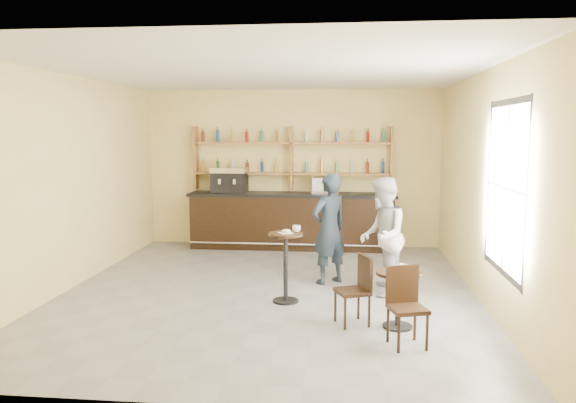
# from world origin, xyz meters

# --- Properties ---
(floor) EXTENTS (7.00, 7.00, 0.00)m
(floor) POSITION_xyz_m (0.00, 0.00, 0.00)
(floor) COLOR slate
(floor) RESTS_ON ground
(ceiling) EXTENTS (7.00, 7.00, 0.00)m
(ceiling) POSITION_xyz_m (0.00, 0.00, 3.20)
(ceiling) COLOR white
(ceiling) RESTS_ON wall_back
(wall_back) EXTENTS (7.00, 0.00, 7.00)m
(wall_back) POSITION_xyz_m (0.00, 3.50, 1.60)
(wall_back) COLOR #F4DC8A
(wall_back) RESTS_ON floor
(wall_front) EXTENTS (7.00, 0.00, 7.00)m
(wall_front) POSITION_xyz_m (0.00, -3.50, 1.60)
(wall_front) COLOR #F4DC8A
(wall_front) RESTS_ON floor
(wall_left) EXTENTS (0.00, 7.00, 7.00)m
(wall_left) POSITION_xyz_m (-3.00, 0.00, 1.60)
(wall_left) COLOR #F4DC8A
(wall_left) RESTS_ON floor
(wall_right) EXTENTS (0.00, 7.00, 7.00)m
(wall_right) POSITION_xyz_m (3.00, 0.00, 1.60)
(wall_right) COLOR #F4DC8A
(wall_right) RESTS_ON floor
(window_pane) EXTENTS (0.00, 2.00, 2.00)m
(window_pane) POSITION_xyz_m (2.99, -1.20, 1.70)
(window_pane) COLOR white
(window_pane) RESTS_ON wall_right
(window_frame) EXTENTS (0.04, 1.70, 2.10)m
(window_frame) POSITION_xyz_m (2.99, -1.20, 1.70)
(window_frame) COLOR black
(window_frame) RESTS_ON wall_right
(shelf_unit) EXTENTS (4.00, 0.26, 1.40)m
(shelf_unit) POSITION_xyz_m (0.00, 3.37, 1.81)
(shelf_unit) COLOR brown
(shelf_unit) RESTS_ON wall_back
(liquor_bottles) EXTENTS (3.68, 0.10, 1.00)m
(liquor_bottles) POSITION_xyz_m (0.00, 3.37, 1.98)
(liquor_bottles) COLOR #8C5919
(liquor_bottles) RESTS_ON shelf_unit
(bar_counter) EXTENTS (4.15, 0.81, 1.12)m
(bar_counter) POSITION_xyz_m (0.03, 3.15, 0.56)
(bar_counter) COLOR black
(bar_counter) RESTS_ON floor
(espresso_machine) EXTENTS (0.71, 0.46, 0.50)m
(espresso_machine) POSITION_xyz_m (-1.25, 3.15, 1.38)
(espresso_machine) COLOR black
(espresso_machine) RESTS_ON bar_counter
(pastry_case) EXTENTS (0.57, 0.47, 0.32)m
(pastry_case) POSITION_xyz_m (0.71, 3.15, 1.29)
(pastry_case) COLOR silver
(pastry_case) RESTS_ON bar_counter
(pedestal_table) EXTENTS (0.51, 0.51, 0.97)m
(pedestal_table) POSITION_xyz_m (0.30, -0.47, 0.49)
(pedestal_table) COLOR black
(pedestal_table) RESTS_ON floor
(napkin) EXTENTS (0.23, 0.23, 0.00)m
(napkin) POSITION_xyz_m (0.30, -0.47, 0.98)
(napkin) COLOR white
(napkin) RESTS_ON pedestal_table
(donut) EXTENTS (0.16, 0.16, 0.04)m
(donut) POSITION_xyz_m (0.31, -0.48, 1.00)
(donut) COLOR #E3A653
(donut) RESTS_ON napkin
(cup_pedestal) EXTENTS (0.15, 0.15, 0.09)m
(cup_pedestal) POSITION_xyz_m (0.44, -0.37, 1.02)
(cup_pedestal) COLOR white
(cup_pedestal) RESTS_ON pedestal_table
(man_main) EXTENTS (0.75, 0.72, 1.72)m
(man_main) POSITION_xyz_m (0.86, 0.58, 0.86)
(man_main) COLOR black
(man_main) RESTS_ON floor
(cafe_table) EXTENTS (0.66, 0.66, 0.69)m
(cafe_table) POSITION_xyz_m (1.76, -1.34, 0.35)
(cafe_table) COLOR black
(cafe_table) RESTS_ON floor
(cup_cafe) EXTENTS (0.13, 0.13, 0.09)m
(cup_cafe) POSITION_xyz_m (1.81, -1.34, 0.74)
(cup_cafe) COLOR white
(cup_cafe) RESTS_ON cafe_table
(chair_west) EXTENTS (0.48, 0.48, 0.85)m
(chair_west) POSITION_xyz_m (1.21, -1.29, 0.43)
(chair_west) COLOR black
(chair_west) RESTS_ON floor
(chair_south) EXTENTS (0.47, 0.47, 0.88)m
(chair_south) POSITION_xyz_m (1.81, -1.94, 0.44)
(chair_south) COLOR black
(chair_south) RESTS_ON floor
(patron_second) EXTENTS (0.71, 0.88, 1.71)m
(patron_second) POSITION_xyz_m (1.65, 0.08, 0.86)
(patron_second) COLOR #A7A8AD
(patron_second) RESTS_ON floor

